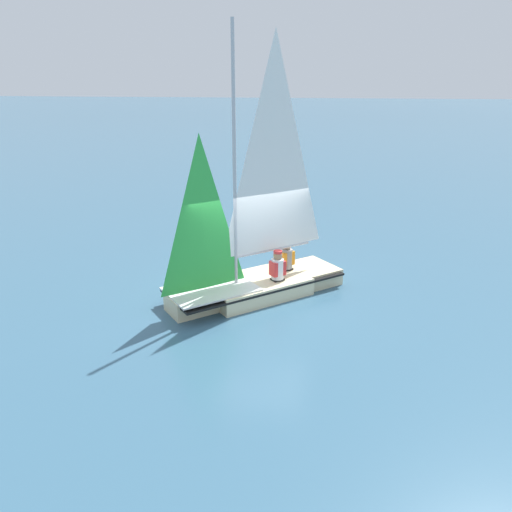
# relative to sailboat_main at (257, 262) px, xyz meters

# --- Properties ---
(ground_plane) EXTENTS (260.00, 260.00, 0.00)m
(ground_plane) POSITION_rel_sailboat_main_xyz_m (0.01, -0.01, -0.87)
(ground_plane) COLOR #38607A
(sailboat_main) EXTENTS (4.01, 4.25, 6.18)m
(sailboat_main) POSITION_rel_sailboat_main_xyz_m (0.00, 0.00, 0.00)
(sailboat_main) COLOR beige
(sailboat_main) RESTS_ON ground_plane
(sailor_helm) EXTENTS (0.42, 0.43, 1.16)m
(sailor_helm) POSITION_rel_sailboat_main_xyz_m (-0.03, 0.51, -0.24)
(sailor_helm) COLOR black
(sailor_helm) RESTS_ON ground_plane
(sailor_crew) EXTENTS (0.42, 0.43, 1.16)m
(sailor_crew) POSITION_rel_sailboat_main_xyz_m (-0.78, 0.64, -0.24)
(sailor_crew) COLOR black
(sailor_crew) RESTS_ON ground_plane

